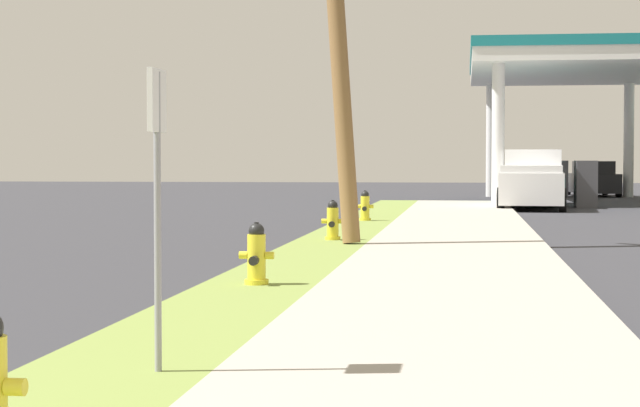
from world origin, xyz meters
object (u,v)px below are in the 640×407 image
object	(u,v)px
car_black_by_far_pump	(593,180)
truck_white_at_forecourt	(533,181)
fire_hydrant_fourth	(365,207)
utility_pole_midground	(336,10)
fire_hydrant_second	(256,257)
car_teal_by_near_pump	(536,185)
fire_hydrant_third	(333,222)
street_sign_post	(157,156)

from	to	relation	value
car_black_by_far_pump	truck_white_at_forecourt	size ratio (longest dim) A/B	0.83
fire_hydrant_fourth	utility_pole_midground	world-z (taller)	utility_pole_midground
fire_hydrant_fourth	truck_white_at_forecourt	distance (m)	11.08
utility_pole_midground	car_black_by_far_pump	world-z (taller)	utility_pole_midground
fire_hydrant_fourth	utility_pole_midground	distance (m)	8.35
car_black_by_far_pump	fire_hydrant_second	bearing A→B (deg)	-102.00
car_teal_by_near_pump	fire_hydrant_second	bearing A→B (deg)	-100.20
fire_hydrant_second	utility_pole_midground	bearing A→B (deg)	88.79
truck_white_at_forecourt	car_teal_by_near_pump	bearing A→B (deg)	84.63
utility_pole_midground	fire_hydrant_fourth	bearing A→B (deg)	91.07
utility_pole_midground	car_teal_by_near_pump	bearing A→B (deg)	76.90
car_black_by_far_pump	car_teal_by_near_pump	bearing A→B (deg)	-106.65
fire_hydrant_second	car_black_by_far_pump	size ratio (longest dim) A/B	0.16
fire_hydrant_second	fire_hydrant_fourth	distance (m)	14.34
fire_hydrant_third	fire_hydrant_fourth	distance (m)	6.76
fire_hydrant_second	truck_white_at_forecourt	bearing A→B (deg)	79.13
fire_hydrant_second	car_black_by_far_pump	world-z (taller)	car_black_by_far_pump
fire_hydrant_third	fire_hydrant_fourth	bearing A→B (deg)	90.03
fire_hydrant_second	street_sign_post	xyz separation A→B (m)	(0.34, -5.50, 1.19)
street_sign_post	car_black_by_far_pump	world-z (taller)	street_sign_post
fire_hydrant_fourth	truck_white_at_forecourt	xyz separation A→B (m)	(4.67, 10.04, 0.47)
street_sign_post	truck_white_at_forecourt	world-z (taller)	street_sign_post
utility_pole_midground	car_black_by_far_pump	xyz separation A→B (m)	(7.99, 31.35, -3.60)
utility_pole_midground	car_teal_by_near_pump	xyz separation A→B (m)	(4.85, 20.85, -3.60)
car_black_by_far_pump	truck_white_at_forecourt	distance (m)	14.33
fire_hydrant_third	car_teal_by_near_pump	size ratio (longest dim) A/B	0.16
fire_hydrant_second	fire_hydrant_fourth	size ratio (longest dim) A/B	1.00
fire_hydrant_second	fire_hydrant_third	xyz separation A→B (m)	(0.01, 7.58, 0.00)
fire_hydrant_second	street_sign_post	size ratio (longest dim) A/B	0.35
fire_hydrant_second	fire_hydrant_third	size ratio (longest dim) A/B	1.00
car_teal_by_near_pump	truck_white_at_forecourt	world-z (taller)	truck_white_at_forecourt
street_sign_post	car_black_by_far_pump	xyz separation A→B (m)	(7.80, 43.79, -0.91)
fire_hydrant_second	fire_hydrant_fourth	xyz separation A→B (m)	(0.01, 14.34, 0.00)
utility_pole_midground	fire_hydrant_second	bearing A→B (deg)	-91.21
fire_hydrant_third	car_black_by_far_pump	world-z (taller)	car_black_by_far_pump
street_sign_post	truck_white_at_forecourt	bearing A→B (deg)	81.74
car_teal_by_near_pump	street_sign_post	bearing A→B (deg)	-97.96
fire_hydrant_second	car_teal_by_near_pump	world-z (taller)	car_teal_by_near_pump
utility_pole_midground	truck_white_at_forecourt	xyz separation A→B (m)	(4.53, 17.44, -3.40)
utility_pole_midground	street_sign_post	world-z (taller)	utility_pole_midground
street_sign_post	truck_white_at_forecourt	distance (m)	30.20
car_teal_by_near_pump	fire_hydrant_fourth	bearing A→B (deg)	-110.36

